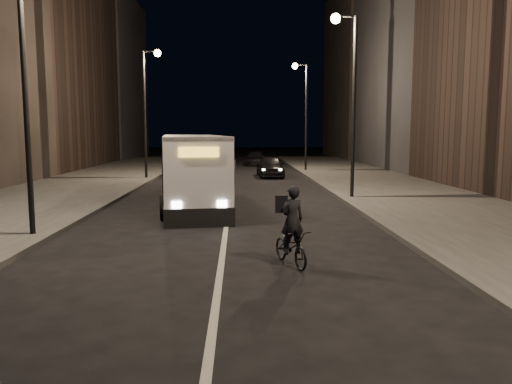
{
  "coord_description": "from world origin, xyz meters",
  "views": [
    {
      "loc": [
        0.43,
        -10.51,
        3.12
      ],
      "look_at": [
        0.89,
        2.81,
        1.5
      ],
      "focal_mm": 35.0,
      "sensor_mm": 36.0,
      "label": 1
    }
  ],
  "objects": [
    {
      "name": "ground",
      "position": [
        0.0,
        0.0,
        0.0
      ],
      "size": [
        180.0,
        180.0,
        0.0
      ],
      "primitive_type": "plane",
      "color": "black",
      "rests_on": "ground"
    },
    {
      "name": "sidewalk_right",
      "position": [
        8.5,
        14.0,
        0.08
      ],
      "size": [
        7.0,
        70.0,
        0.16
      ],
      "primitive_type": "cube",
      "color": "#333331",
      "rests_on": "ground"
    },
    {
      "name": "sidewalk_left",
      "position": [
        -8.5,
        14.0,
        0.08
      ],
      "size": [
        7.0,
        70.0,
        0.16
      ],
      "primitive_type": "cube",
      "color": "#333331",
      "rests_on": "ground"
    },
    {
      "name": "building_row_right",
      "position": [
        16.0,
        27.5,
        10.5
      ],
      "size": [
        8.0,
        61.0,
        21.0
      ],
      "primitive_type": "cube",
      "color": "black",
      "rests_on": "ground"
    },
    {
      "name": "building_row_left",
      "position": [
        -16.0,
        28.5,
        11.0
      ],
      "size": [
        8.0,
        61.0,
        22.0
      ],
      "primitive_type": "cube",
      "color": "black",
      "rests_on": "ground"
    },
    {
      "name": "streetlight_right_mid",
      "position": [
        5.33,
        12.0,
        5.36
      ],
      "size": [
        1.2,
        0.44,
        8.12
      ],
      "color": "black",
      "rests_on": "sidewalk_right"
    },
    {
      "name": "streetlight_right_far",
      "position": [
        5.33,
        28.0,
        5.36
      ],
      "size": [
        1.2,
        0.44,
        8.12
      ],
      "color": "black",
      "rests_on": "sidewalk_right"
    },
    {
      "name": "streetlight_left_near",
      "position": [
        -5.33,
        4.0,
        5.36
      ],
      "size": [
        1.2,
        0.44,
        8.12
      ],
      "color": "black",
      "rests_on": "sidewalk_left"
    },
    {
      "name": "streetlight_left_far",
      "position": [
        -5.33,
        22.0,
        5.36
      ],
      "size": [
        1.2,
        0.44,
        8.12
      ],
      "color": "black",
      "rests_on": "sidewalk_left"
    },
    {
      "name": "city_bus",
      "position": [
        -1.6,
        10.93,
        1.61
      ],
      "size": [
        3.77,
        11.16,
        2.96
      ],
      "rotation": [
        0.0,
        0.0,
        0.14
      ],
      "color": "silver",
      "rests_on": "ground"
    },
    {
      "name": "cyclist_on_bicycle",
      "position": [
        1.64,
        0.82,
        0.64
      ],
      "size": [
        1.08,
        1.75,
        1.91
      ],
      "rotation": [
        0.0,
        0.0,
        0.33
      ],
      "color": "black",
      "rests_on": "ground"
    },
    {
      "name": "car_near",
      "position": [
        2.58,
        23.94,
        0.73
      ],
      "size": [
        1.86,
        4.32,
        1.45
      ],
      "primitive_type": "imported",
      "rotation": [
        0.0,
        0.0,
        0.03
      ],
      "color": "black",
      "rests_on": "ground"
    },
    {
      "name": "car_mid",
      "position": [
        -3.1,
        25.43,
        0.65
      ],
      "size": [
        1.86,
        4.08,
        1.3
      ],
      "primitive_type": "imported",
      "rotation": [
        0.0,
        0.0,
        3.01
      ],
      "color": "#333335",
      "rests_on": "ground"
    },
    {
      "name": "car_far",
      "position": [
        1.97,
        36.28,
        0.63
      ],
      "size": [
        1.99,
        4.41,
        1.25
      ],
      "primitive_type": "imported",
      "rotation": [
        0.0,
        0.0,
        -0.05
      ],
      "color": "black",
      "rests_on": "ground"
    }
  ]
}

